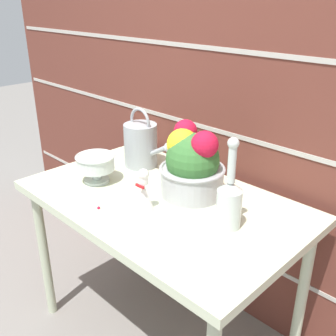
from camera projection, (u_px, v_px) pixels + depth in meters
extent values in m
plane|color=gray|center=(163.00, 334.00, 1.88)|extent=(12.00, 12.00, 0.00)
cube|color=brown|center=(233.00, 92.00, 1.73)|extent=(3.60, 0.08, 2.20)
cube|color=#B7B2A8|center=(218.00, 241.00, 2.01)|extent=(3.53, 0.00, 0.02)
cube|color=#B7B2A8|center=(225.00, 133.00, 1.77)|extent=(3.53, 0.00, 0.02)
cube|color=#B7B2A8|center=(230.00, 50.00, 1.63)|extent=(3.53, 0.00, 0.02)
cube|color=beige|center=(162.00, 202.00, 1.59)|extent=(1.14, 0.71, 0.04)
cylinder|color=beige|center=(44.00, 254.00, 1.88)|extent=(0.04, 0.04, 0.70)
cylinder|color=beige|center=(136.00, 210.00, 2.26)|extent=(0.04, 0.04, 0.70)
cylinder|color=beige|center=(301.00, 299.00, 1.60)|extent=(0.04, 0.04, 0.70)
cylinder|color=#9EA3A8|center=(141.00, 145.00, 1.85)|extent=(0.16, 0.16, 0.20)
cylinder|color=#9EA3A8|center=(160.00, 150.00, 1.76)|extent=(0.14, 0.02, 0.09)
cone|color=#9EA3A8|center=(171.00, 147.00, 1.70)|extent=(0.05, 0.05, 0.06)
torus|color=#9EA3A8|center=(140.00, 121.00, 1.80)|extent=(0.13, 0.01, 0.13)
cylinder|color=silver|center=(97.00, 180.00, 1.72)|extent=(0.11, 0.11, 0.01)
cylinder|color=silver|center=(96.00, 174.00, 1.71)|extent=(0.04, 0.04, 0.05)
sphere|color=silver|center=(96.00, 174.00, 1.71)|extent=(0.05, 0.05, 0.05)
cylinder|color=silver|center=(96.00, 163.00, 1.69)|extent=(0.16, 0.16, 0.06)
torus|color=silver|center=(95.00, 156.00, 1.68)|extent=(0.17, 0.17, 0.01)
cylinder|color=#ADADB2|center=(192.00, 181.00, 1.59)|extent=(0.25, 0.25, 0.11)
torus|color=#ADADB2|center=(192.00, 168.00, 1.57)|extent=(0.27, 0.27, 0.01)
sphere|color=#387033|center=(193.00, 160.00, 1.56)|extent=(0.21, 0.21, 0.21)
sphere|color=yellow|center=(182.00, 144.00, 1.55)|extent=(0.13, 0.13, 0.13)
sphere|color=red|center=(185.00, 131.00, 1.58)|extent=(0.10, 0.10, 0.10)
sphere|color=red|center=(205.00, 145.00, 1.48)|extent=(0.11, 0.11, 0.11)
cylinder|color=silver|center=(229.00, 209.00, 1.36)|extent=(0.09, 0.09, 0.14)
cone|color=silver|center=(230.00, 186.00, 1.33)|extent=(0.09, 0.09, 0.03)
cylinder|color=silver|center=(232.00, 165.00, 1.29)|extent=(0.03, 0.03, 0.13)
sphere|color=silver|center=(233.00, 143.00, 1.26)|extent=(0.04, 0.04, 0.04)
cone|color=white|center=(144.00, 197.00, 1.47)|extent=(0.08, 0.08, 0.11)
cylinder|color=white|center=(144.00, 179.00, 1.44)|extent=(0.03, 0.03, 0.04)
sphere|color=white|center=(143.00, 174.00, 1.43)|extent=(0.04, 0.04, 0.04)
cube|color=red|center=(140.00, 186.00, 1.44)|extent=(0.04, 0.01, 0.01)
sphere|color=red|center=(99.00, 208.00, 1.50)|extent=(0.01, 0.01, 0.01)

